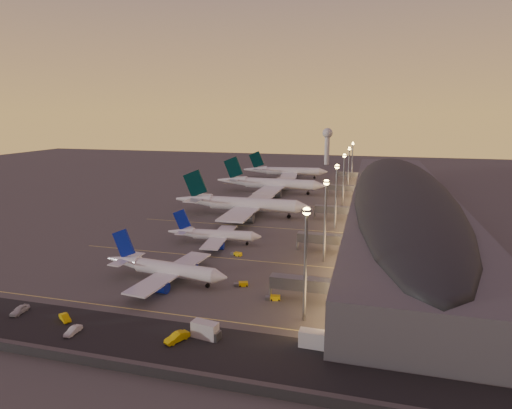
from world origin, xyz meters
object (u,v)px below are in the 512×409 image
object	(u,v)px
baggage_tug_c	(237,254)
catering_truck_a	(206,331)
catering_truck_b	(315,340)
airliner_wide_near	(241,204)
airliner_wide_far	(285,171)
airliner_narrow_south	(165,269)
baggage_tug_b	(242,284)
airliner_narrow_north	(214,235)
service_van_c	(73,331)
radar_tower	(327,140)
service_van_d	(177,337)
baggage_tug_a	(273,298)
service_van_b	(65,318)
service_van_a	(20,310)
airliner_wide_mid	(270,184)

from	to	relation	value
baggage_tug_c	catering_truck_a	bearing A→B (deg)	-64.41
catering_truck_b	baggage_tug_c	bearing A→B (deg)	124.67
airliner_wide_near	airliner_wide_far	xyz separation A→B (m)	(-2.89, 116.56, -0.31)
airliner_narrow_south	baggage_tug_b	world-z (taller)	airliner_narrow_south
airliner_narrow_north	airliner_narrow_south	bearing A→B (deg)	-97.31
baggage_tug_c	service_van_c	distance (m)	59.66
airliner_wide_far	catering_truck_b	bearing A→B (deg)	-84.79
airliner_narrow_south	service_van_c	distance (m)	32.04
radar_tower	baggage_tug_b	xyz separation A→B (m)	(6.90, -285.14, -21.37)
airliner_narrow_south	service_van_d	xyz separation A→B (m)	(17.14, -28.57, -2.63)
airliner_wide_far	baggage_tug_a	distance (m)	203.58
baggage_tug_a	radar_tower	bearing A→B (deg)	83.57
airliner_wide_far	baggage_tug_b	bearing A→B (deg)	-89.68
airliner_narrow_south	service_van_c	xyz separation A→B (m)	(-5.22, -31.49, -2.80)
radar_tower	service_van_b	xyz separation A→B (m)	(-25.42, -314.05, -21.16)
baggage_tug_b	service_van_a	size ratio (longest dim) A/B	0.80
airliner_narrow_south	baggage_tug_b	distance (m)	21.78
baggage_tug_a	service_van_d	bearing A→B (deg)	-130.59
airliner_narrow_south	service_van_c	world-z (taller)	airliner_narrow_south
service_van_d	airliner_wide_mid	bearing A→B (deg)	124.45
airliner_narrow_north	catering_truck_b	distance (m)	73.67
service_van_b	service_van_d	xyz separation A→B (m)	(27.97, -1.59, 0.17)
radar_tower	catering_truck_a	world-z (taller)	radar_tower
catering_truck_a	airliner_narrow_north	bearing A→B (deg)	118.80
airliner_wide_mid	baggage_tug_b	size ratio (longest dim) A/B	16.06
airliner_wide_near	service_van_d	distance (m)	109.74
airliner_wide_mid	service_van_b	xyz separation A→B (m)	(-8.20, -164.67, -4.59)
baggage_tug_a	service_van_b	xyz separation A→B (m)	(-42.47, -22.72, 0.21)
baggage_tug_b	service_van_a	bearing A→B (deg)	-166.74
airliner_wide_far	service_van_a	world-z (taller)	airliner_wide_far
airliner_wide_mid	baggage_tug_c	xyz separation A→B (m)	(15.27, -112.26, -4.80)
airliner_wide_mid	service_van_b	bearing A→B (deg)	-91.94
airliner_wide_far	catering_truck_b	xyz separation A→B (m)	(49.46, -219.41, -3.33)
radar_tower	service_van_a	size ratio (longest dim) A/B	6.52
baggage_tug_b	airliner_narrow_south	bearing A→B (deg)	165.95
airliner_wide_mid	radar_tower	size ratio (longest dim) A/B	1.98
airliner_wide_far	baggage_tug_c	xyz separation A→B (m)	(17.80, -170.49, -4.40)
catering_truck_a	radar_tower	bearing A→B (deg)	101.18
service_van_c	baggage_tug_b	bearing A→B (deg)	51.63
airliner_narrow_south	baggage_tug_c	xyz separation A→B (m)	(12.64, 25.43, -3.01)
airliner_narrow_north	service_van_d	world-z (taller)	airliner_narrow_north
airliner_wide_far	service_van_d	world-z (taller)	airliner_wide_far
catering_truck_a	catering_truck_b	world-z (taller)	catering_truck_a
airliner_wide_mid	service_van_c	bearing A→B (deg)	-89.97
baggage_tug_b	radar_tower	bearing A→B (deg)	72.17
airliner_narrow_north	catering_truck_a	world-z (taller)	airliner_narrow_north
catering_truck_a	service_van_b	bearing A→B (deg)	-168.05
airliner_narrow_south	service_van_a	size ratio (longest dim) A/B	7.65
airliner_wide_mid	service_van_a	world-z (taller)	airliner_wide_mid
airliner_wide_near	baggage_tug_b	distance (m)	81.12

